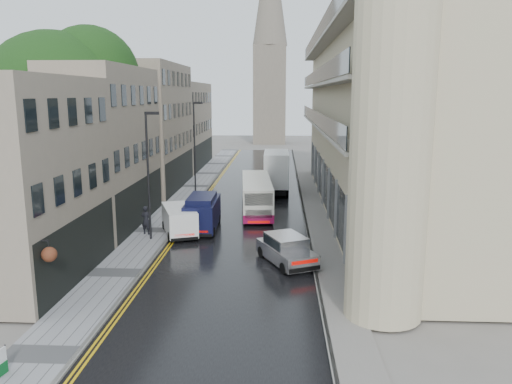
# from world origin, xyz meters

# --- Properties ---
(road) EXTENTS (9.00, 85.00, 0.02)m
(road) POSITION_xyz_m (0.00, 27.50, 0.01)
(road) COLOR black
(road) RESTS_ON ground
(left_sidewalk) EXTENTS (2.70, 85.00, 0.12)m
(left_sidewalk) POSITION_xyz_m (-5.85, 27.50, 0.06)
(left_sidewalk) COLOR gray
(left_sidewalk) RESTS_ON ground
(right_sidewalk) EXTENTS (1.80, 85.00, 0.12)m
(right_sidewalk) POSITION_xyz_m (5.40, 27.50, 0.06)
(right_sidewalk) COLOR slate
(right_sidewalk) RESTS_ON ground
(old_shop_row) EXTENTS (4.50, 56.00, 12.00)m
(old_shop_row) POSITION_xyz_m (-9.45, 30.00, 6.00)
(old_shop_row) COLOR gray
(old_shop_row) RESTS_ON ground
(modern_block) EXTENTS (8.00, 40.00, 14.00)m
(modern_block) POSITION_xyz_m (10.30, 26.00, 7.00)
(modern_block) COLOR #BCB38B
(modern_block) RESTS_ON ground
(church_spire) EXTENTS (6.40, 6.40, 40.00)m
(church_spire) POSITION_xyz_m (0.50, 82.00, 20.00)
(church_spire) COLOR #746B5C
(church_spire) RESTS_ON ground
(tree_near) EXTENTS (10.56, 10.56, 13.89)m
(tree_near) POSITION_xyz_m (-12.50, 20.00, 6.95)
(tree_near) COLOR black
(tree_near) RESTS_ON ground
(tree_far) EXTENTS (9.24, 9.24, 12.46)m
(tree_far) POSITION_xyz_m (-12.20, 33.00, 6.23)
(tree_far) COLOR black
(tree_far) RESTS_ON ground
(cream_bus) EXTENTS (2.95, 9.79, 2.63)m
(cream_bus) POSITION_xyz_m (-0.00, 22.63, 1.34)
(cream_bus) COLOR silver
(cream_bus) RESTS_ON road
(white_lorry) EXTENTS (2.33, 7.55, 3.95)m
(white_lorry) POSITION_xyz_m (1.26, 31.82, 2.00)
(white_lorry) COLOR white
(white_lorry) RESTS_ON road
(silver_hatchback) EXTENTS (3.54, 4.73, 1.62)m
(silver_hatchback) POSITION_xyz_m (2.91, 11.35, 0.83)
(silver_hatchback) COLOR silver
(silver_hatchback) RESTS_ON road
(white_van) EXTENTS (3.16, 4.62, 1.92)m
(white_van) POSITION_xyz_m (-4.30, 16.81, 0.98)
(white_van) COLOR white
(white_van) RESTS_ON road
(navy_van) EXTENTS (2.06, 5.00, 2.54)m
(navy_van) POSITION_xyz_m (-3.56, 18.08, 1.29)
(navy_van) COLOR black
(navy_van) RESTS_ON road
(pedestrian) EXTENTS (0.81, 0.66, 1.92)m
(pedestrian) POSITION_xyz_m (-6.16, 18.14, 1.08)
(pedestrian) COLOR black
(pedestrian) RESTS_ON left_sidewalk
(lamp_post_near) EXTENTS (0.92, 0.31, 8.03)m
(lamp_post_near) POSITION_xyz_m (-5.61, 17.08, 4.13)
(lamp_post_near) COLOR black
(lamp_post_near) RESTS_ON left_sidewalk
(lamp_post_far) EXTENTS (0.96, 0.40, 8.37)m
(lamp_post_far) POSITION_xyz_m (-5.47, 33.32, 4.31)
(lamp_post_far) COLOR black
(lamp_post_far) RESTS_ON left_sidewalk
(estate_sign) EXTENTS (0.18, 0.55, 0.91)m
(estate_sign) POSITION_xyz_m (-6.47, 1.19, 0.57)
(estate_sign) COLOR white
(estate_sign) RESTS_ON left_sidewalk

